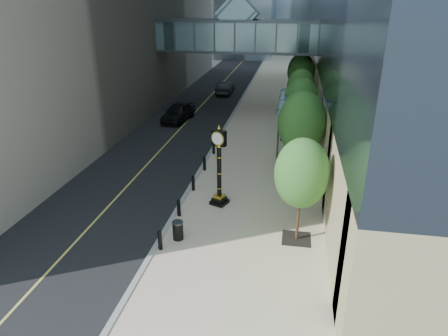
{
  "coord_description": "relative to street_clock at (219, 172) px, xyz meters",
  "views": [
    {
      "loc": [
        2.97,
        -14.06,
        10.92
      ],
      "look_at": [
        -0.34,
        4.84,
        2.78
      ],
      "focal_mm": 32.0,
      "sensor_mm": 36.0,
      "label": 1
    }
  ],
  "objects": [
    {
      "name": "car_near",
      "position": [
        -7.06,
        16.21,
        -1.18
      ],
      "size": [
        2.58,
        5.23,
        1.72
      ],
      "primitive_type": "imported",
      "rotation": [
        0.0,
        0.0,
        -0.11
      ],
      "color": "black",
      "rests_on": "road"
    },
    {
      "name": "car_far",
      "position": [
        -4.62,
        28.75,
        -1.28
      ],
      "size": [
        1.7,
        4.64,
        1.52
      ],
      "primitive_type": "imported",
      "rotation": [
        0.0,
        0.0,
        3.12
      ],
      "color": "black",
      "rests_on": "road"
    },
    {
      "name": "sidewalk",
      "position": [
        1.8,
        34.04,
        -2.03
      ],
      "size": [
        8.0,
        180.0,
        0.06
      ],
      "primitive_type": "cube",
      "color": "#C5AF97",
      "rests_on": "ground"
    },
    {
      "name": "road",
      "position": [
        -6.2,
        34.04,
        -2.05
      ],
      "size": [
        8.0,
        180.0,
        0.02
      ],
      "primitive_type": "cube",
      "color": "black",
      "rests_on": "ground"
    },
    {
      "name": "street_trees",
      "position": [
        4.4,
        10.29,
        1.76
      ],
      "size": [
        2.89,
        28.67,
        5.94
      ],
      "color": "black",
      "rests_on": "sidewalk"
    },
    {
      "name": "bollard_row",
      "position": [
        -1.9,
        3.04,
        -1.55
      ],
      "size": [
        0.2,
        16.2,
        0.9
      ],
      "color": "black",
      "rests_on": "sidewalk"
    },
    {
      "name": "skywalk",
      "position": [
        -2.2,
        22.04,
        5.66
      ],
      "size": [
        17.0,
        4.2,
        5.8
      ],
      "color": "slate",
      "rests_on": "ground"
    },
    {
      "name": "curb",
      "position": [
        -2.2,
        34.04,
        -2.02
      ],
      "size": [
        0.25,
        180.0,
        0.07
      ],
      "primitive_type": "cube",
      "color": "gray",
      "rests_on": "ground"
    },
    {
      "name": "street_clock",
      "position": [
        0.0,
        0.0,
        0.0
      ],
      "size": [
        1.12,
        1.12,
        4.6
      ],
      "rotation": [
        0.0,
        0.0,
        -0.38
      ],
      "color": "black",
      "rests_on": "sidewalk"
    },
    {
      "name": "entrance_canopy",
      "position": [
        4.28,
        8.04,
        2.14
      ],
      "size": [
        3.0,
        8.0,
        4.38
      ],
      "color": "#383F44",
      "rests_on": "ground"
    },
    {
      "name": "pedestrian",
      "position": [
        4.16,
        4.99,
        -1.14
      ],
      "size": [
        0.72,
        0.57,
        1.71
      ],
      "primitive_type": "imported",
      "rotation": [
        0.0,
        0.0,
        2.85
      ],
      "color": "#A9A29B",
      "rests_on": "sidewalk"
    },
    {
      "name": "trash_bin",
      "position": [
        -1.31,
        -3.97,
        -1.55
      ],
      "size": [
        0.66,
        0.66,
        0.9
      ],
      "primitive_type": "cylinder",
      "rotation": [
        0.0,
        0.0,
        -0.34
      ],
      "color": "black",
      "rests_on": "sidewalk"
    },
    {
      "name": "ground",
      "position": [
        0.8,
        -5.96,
        -2.06
      ],
      "size": [
        320.0,
        320.0,
        0.0
      ],
      "primitive_type": "plane",
      "color": "gray",
      "rests_on": "ground"
    }
  ]
}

